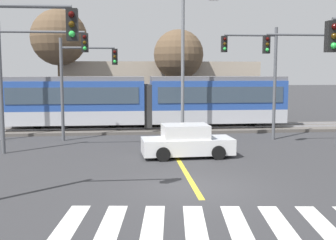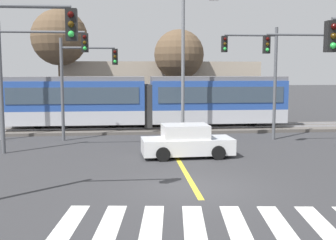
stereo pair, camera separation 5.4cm
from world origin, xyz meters
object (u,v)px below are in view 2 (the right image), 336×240
(traffic_light_mid_right, at_px, (315,68))
(bare_tree_east, at_px, (179,55))
(bare_tree_west, at_px, (59,38))
(street_lamp_west, at_px, (2,51))
(traffic_light_far_left, at_px, (81,75))
(light_rail_tram, at_px, (148,100))
(traffic_light_mid_left, at_px, (30,67))
(sedan_crossing, at_px, (187,142))
(street_lamp_centre, at_px, (186,56))
(traffic_light_far_right, at_px, (258,67))

(traffic_light_mid_right, xyz_separation_m, bare_tree_east, (-5.43, 12.89, 1.13))
(bare_tree_west, distance_m, bare_tree_east, 9.40)
(street_lamp_west, bearing_deg, traffic_light_far_left, -8.10)
(street_lamp_west, bearing_deg, bare_tree_east, 38.21)
(light_rail_tram, distance_m, bare_tree_west, 9.52)
(light_rail_tram, height_order, traffic_light_mid_left, traffic_light_mid_left)
(traffic_light_mid_left, distance_m, bare_tree_west, 12.90)
(sedan_crossing, bearing_deg, bare_tree_east, 84.41)
(traffic_light_far_left, distance_m, traffic_light_mid_left, 4.08)
(traffic_light_far_left, xyz_separation_m, traffic_light_mid_right, (12.18, -3.39, 0.36))
(traffic_light_mid_left, relative_size, bare_tree_east, 0.87)
(sedan_crossing, distance_m, traffic_light_far_left, 8.04)
(street_lamp_centre, xyz_separation_m, bare_tree_west, (-8.69, 8.26, 1.66))
(sedan_crossing, xyz_separation_m, bare_tree_east, (1.44, 14.69, 4.56))
(light_rail_tram, relative_size, bare_tree_east, 2.54)
(traffic_light_far_right, bearing_deg, bare_tree_east, 107.60)
(street_lamp_west, bearing_deg, light_rail_tram, 20.54)
(street_lamp_centre, bearing_deg, traffic_light_far_right, -23.46)
(sedan_crossing, height_order, traffic_light_far_right, traffic_light_far_right)
(bare_tree_east, bearing_deg, traffic_light_mid_right, -67.18)
(light_rail_tram, distance_m, street_lamp_centre, 4.60)
(sedan_crossing, xyz_separation_m, street_lamp_west, (-9.81, 5.83, 4.38))
(light_rail_tram, height_order, street_lamp_centre, street_lamp_centre)
(traffic_light_far_left, distance_m, traffic_light_mid_right, 12.65)
(traffic_light_far_right, distance_m, bare_tree_west, 16.20)
(traffic_light_far_left, height_order, street_lamp_centre, street_lamp_centre)
(light_rail_tram, xyz_separation_m, traffic_light_mid_left, (-5.95, -7.33, 2.13))
(traffic_light_mid_left, bearing_deg, street_lamp_west, 120.79)
(bare_tree_west, bearing_deg, street_lamp_centre, -43.54)
(light_rail_tram, bearing_deg, traffic_light_mid_right, -41.10)
(light_rail_tram, relative_size, street_lamp_centre, 2.17)
(sedan_crossing, relative_size, traffic_light_mid_left, 0.68)
(traffic_light_far_right, relative_size, bare_tree_east, 0.89)
(sedan_crossing, distance_m, traffic_light_mid_right, 7.88)
(light_rail_tram, distance_m, street_lamp_west, 9.50)
(bare_tree_west, bearing_deg, light_rail_tram, -39.48)
(light_rail_tram, distance_m, traffic_light_far_right, 7.92)
(traffic_light_mid_left, relative_size, traffic_light_mid_right, 1.03)
(bare_tree_east, bearing_deg, sedan_crossing, -95.59)
(sedan_crossing, xyz_separation_m, bare_tree_west, (-7.87, 14.34, 5.81))
(traffic_light_mid_left, bearing_deg, traffic_light_mid_right, 0.56)
(sedan_crossing, distance_m, street_lamp_centre, 7.41)
(street_lamp_west, bearing_deg, traffic_light_far_right, -5.65)
(bare_tree_west, bearing_deg, sedan_crossing, -61.24)
(traffic_light_far_right, bearing_deg, traffic_light_mid_left, -167.20)
(traffic_light_mid_right, distance_m, bare_tree_west, 19.50)
(light_rail_tram, bearing_deg, traffic_light_mid_left, -129.05)
(light_rail_tram, bearing_deg, traffic_light_far_left, -135.99)
(traffic_light_mid_left, xyz_separation_m, bare_tree_west, (-0.54, 12.68, 2.33))
(sedan_crossing, bearing_deg, traffic_light_far_right, 43.07)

